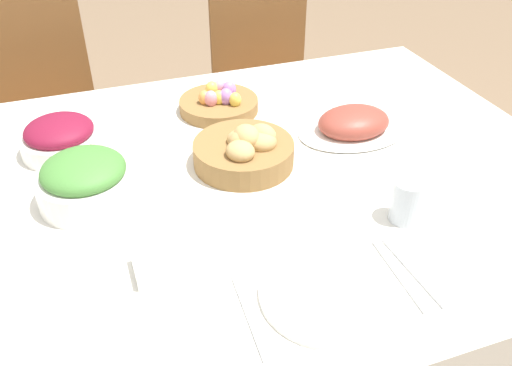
% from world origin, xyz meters
% --- Properties ---
extents(dining_table, '(1.64, 1.19, 0.73)m').
position_xyz_m(dining_table, '(0.00, 0.00, 0.37)').
color(dining_table, silver).
rests_on(dining_table, ground).
extents(chair_far_left, '(0.43, 0.43, 0.91)m').
position_xyz_m(chair_far_left, '(-0.48, 0.93, 0.50)').
color(chair_far_left, brown).
rests_on(chair_far_left, ground).
extents(chair_far_right, '(0.44, 0.44, 0.91)m').
position_xyz_m(chair_far_right, '(0.43, 0.93, 0.50)').
color(chair_far_right, brown).
rests_on(chair_far_right, ground).
extents(bread_basket, '(0.24, 0.24, 0.11)m').
position_xyz_m(bread_basket, '(0.03, 0.05, 0.77)').
color(bread_basket, olive).
rests_on(bread_basket, dining_table).
extents(egg_basket, '(0.22, 0.22, 0.08)m').
position_xyz_m(egg_basket, '(0.05, 0.34, 0.76)').
color(egg_basket, olive).
rests_on(egg_basket, dining_table).
extents(ham_platter, '(0.30, 0.21, 0.08)m').
position_xyz_m(ham_platter, '(0.35, 0.10, 0.76)').
color(ham_platter, white).
rests_on(ham_platter, dining_table).
extents(beet_salad_bowl, '(0.20, 0.20, 0.09)m').
position_xyz_m(beet_salad_bowl, '(-0.38, 0.26, 0.77)').
color(beet_salad_bowl, white).
rests_on(beet_salad_bowl, dining_table).
extents(green_salad_bowl, '(0.21, 0.21, 0.11)m').
position_xyz_m(green_salad_bowl, '(-0.34, 0.02, 0.79)').
color(green_salad_bowl, white).
rests_on(green_salad_bowl, dining_table).
extents(dinner_plate, '(0.25, 0.25, 0.01)m').
position_xyz_m(dinner_plate, '(0.03, -0.41, 0.74)').
color(dinner_plate, white).
rests_on(dinner_plate, dining_table).
extents(fork, '(0.02, 0.20, 0.00)m').
position_xyz_m(fork, '(-0.11, -0.41, 0.74)').
color(fork, silver).
rests_on(fork, dining_table).
extents(knife, '(0.02, 0.20, 0.00)m').
position_xyz_m(knife, '(0.18, -0.41, 0.74)').
color(knife, silver).
rests_on(knife, dining_table).
extents(spoon, '(0.02, 0.20, 0.00)m').
position_xyz_m(spoon, '(0.21, -0.41, 0.74)').
color(spoon, silver).
rests_on(spoon, dining_table).
extents(drinking_cup, '(0.07, 0.07, 0.10)m').
position_xyz_m(drinking_cup, '(0.28, -0.26, 0.78)').
color(drinking_cup, silver).
rests_on(drinking_cup, dining_table).
extents(butter_dish, '(0.13, 0.08, 0.03)m').
position_xyz_m(butter_dish, '(-0.22, -0.25, 0.75)').
color(butter_dish, white).
rests_on(butter_dish, dining_table).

